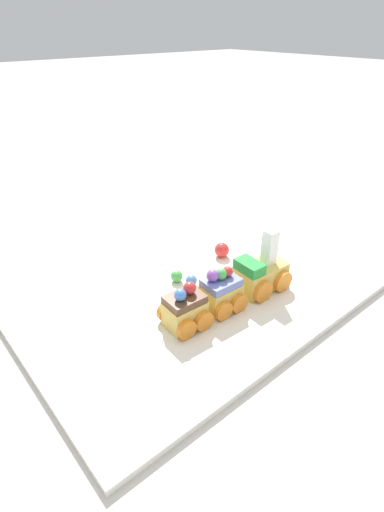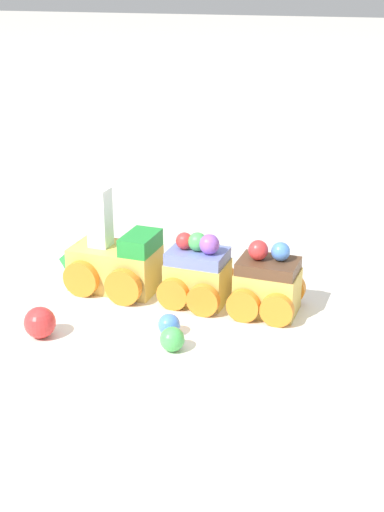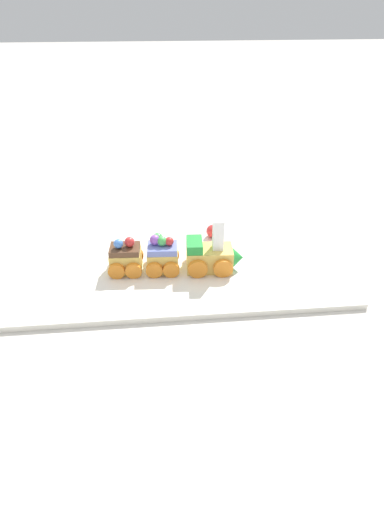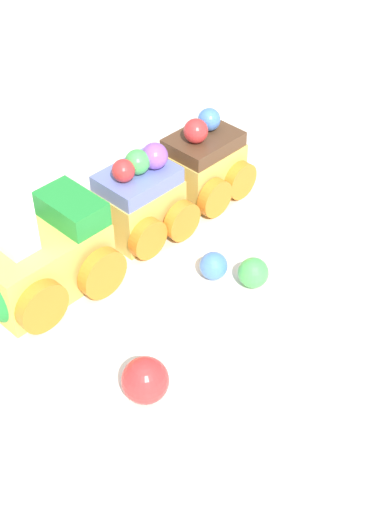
{
  "view_description": "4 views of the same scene",
  "coord_description": "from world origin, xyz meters",
  "px_view_note": "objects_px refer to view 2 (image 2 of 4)",
  "views": [
    {
      "loc": [
        -0.41,
        -0.41,
        0.43
      ],
      "look_at": [
        -0.04,
        0.03,
        0.09
      ],
      "focal_mm": 28.0,
      "sensor_mm": 36.0,
      "label": 1
    },
    {
      "loc": [
        -0.23,
        0.61,
        0.33
      ],
      "look_at": [
        -0.03,
        -0.0,
        0.07
      ],
      "focal_mm": 50.0,
      "sensor_mm": 36.0,
      "label": 2
    },
    {
      "loc": [
        -0.04,
        -0.7,
        0.48
      ],
      "look_at": [
        0.03,
        -0.02,
        0.03
      ],
      "focal_mm": 28.0,
      "sensor_mm": 36.0,
      "label": 3
    },
    {
      "loc": [
        0.28,
        0.3,
        0.37
      ],
      "look_at": [
        -0.01,
        0.04,
        0.04
      ],
      "focal_mm": 50.0,
      "sensor_mm": 36.0,
      "label": 4
    }
  ],
  "objects_px": {
    "gumball_green": "(172,339)",
    "gumball_red": "(40,323)",
    "cake_train_locomotive": "(109,262)",
    "gumball_blue": "(169,325)",
    "cake_car_chocolate": "(267,286)",
    "cake_car_blueberry": "(198,275)"
  },
  "relations": [
    {
      "from": "gumball_green",
      "to": "gumball_red",
      "type": "height_order",
      "value": "gumball_red"
    },
    {
      "from": "cake_train_locomotive",
      "to": "gumball_blue",
      "type": "bearing_deg",
      "value": 141.54
    },
    {
      "from": "cake_car_chocolate",
      "to": "gumball_green",
      "type": "distance_m",
      "value": 0.12
    },
    {
      "from": "gumball_green",
      "to": "cake_car_blueberry",
      "type": "bearing_deg",
      "value": -85.65
    },
    {
      "from": "cake_car_blueberry",
      "to": "gumball_red",
      "type": "xyz_separation_m",
      "value": [
        0.12,
        0.12,
        -0.01
      ]
    },
    {
      "from": "cake_car_blueberry",
      "to": "cake_car_chocolate",
      "type": "bearing_deg",
      "value": -179.73
    },
    {
      "from": "cake_train_locomotive",
      "to": "cake_car_chocolate",
      "type": "xyz_separation_m",
      "value": [
        -0.18,
        0.01,
        -0.0
      ]
    },
    {
      "from": "cake_car_blueberry",
      "to": "gumball_green",
      "type": "height_order",
      "value": "cake_car_blueberry"
    },
    {
      "from": "gumball_blue",
      "to": "cake_train_locomotive",
      "type": "bearing_deg",
      "value": -41.32
    },
    {
      "from": "cake_train_locomotive",
      "to": "cake_car_blueberry",
      "type": "distance_m",
      "value": 0.1
    },
    {
      "from": "gumball_red",
      "to": "cake_train_locomotive",
      "type": "bearing_deg",
      "value": -97.9
    },
    {
      "from": "cake_train_locomotive",
      "to": "cake_car_blueberry",
      "type": "height_order",
      "value": "cake_train_locomotive"
    },
    {
      "from": "cake_car_chocolate",
      "to": "gumball_blue",
      "type": "xyz_separation_m",
      "value": [
        0.08,
        0.08,
        -0.02
      ]
    },
    {
      "from": "cake_car_chocolate",
      "to": "gumball_red",
      "type": "relative_size",
      "value": 2.51
    },
    {
      "from": "cake_car_chocolate",
      "to": "gumball_green",
      "type": "height_order",
      "value": "cake_car_chocolate"
    },
    {
      "from": "gumball_green",
      "to": "gumball_blue",
      "type": "xyz_separation_m",
      "value": [
        0.01,
        -0.03,
        -0.0
      ]
    },
    {
      "from": "gumball_green",
      "to": "cake_car_chocolate",
      "type": "bearing_deg",
      "value": -122.27
    },
    {
      "from": "cake_train_locomotive",
      "to": "cake_car_chocolate",
      "type": "bearing_deg",
      "value": -179.97
    },
    {
      "from": "cake_train_locomotive",
      "to": "cake_car_blueberry",
      "type": "relative_size",
      "value": 1.53
    },
    {
      "from": "cake_car_blueberry",
      "to": "gumball_red",
      "type": "distance_m",
      "value": 0.17
    },
    {
      "from": "cake_car_chocolate",
      "to": "cake_train_locomotive",
      "type": "bearing_deg",
      "value": 0.03
    },
    {
      "from": "cake_train_locomotive",
      "to": "gumball_green",
      "type": "xyz_separation_m",
      "value": [
        -0.11,
        0.11,
        -0.02
      ]
    }
  ]
}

